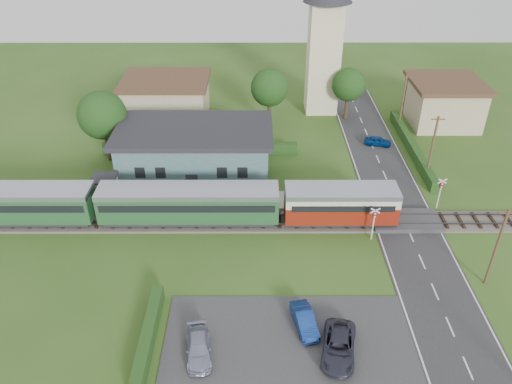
{
  "coord_description": "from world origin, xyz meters",
  "views": [
    {
      "loc": [
        -3.75,
        -34.98,
        26.99
      ],
      "look_at": [
        -3.68,
        4.0,
        2.08
      ],
      "focal_mm": 35.0,
      "sensor_mm": 36.0,
      "label": 1
    }
  ],
  "objects_px": {
    "pedestrian_near": "(248,191)",
    "train": "(153,203)",
    "church_tower": "(325,33)",
    "car_on_road": "(378,141)",
    "pedestrian_far": "(145,197)",
    "car_park_silver": "(199,348)",
    "car_park_blue": "(305,320)",
    "house_east": "(444,102)",
    "equipment_hut": "(106,188)",
    "house_west": "(167,99)",
    "station_building": "(195,151)",
    "crossing_signal_far": "(441,189)",
    "crossing_signal_near": "(374,219)",
    "car_park_dark": "(339,346)"
  },
  "relations": [
    {
      "from": "station_building",
      "to": "car_park_silver",
      "type": "height_order",
      "value": "station_building"
    },
    {
      "from": "pedestrian_near",
      "to": "crossing_signal_far",
      "type": "bearing_deg",
      "value": 172.88
    },
    {
      "from": "house_east",
      "to": "crossing_signal_near",
      "type": "distance_m",
      "value": 27.95
    },
    {
      "from": "church_tower",
      "to": "house_east",
      "type": "bearing_deg",
      "value": -14.93
    },
    {
      "from": "car_on_road",
      "to": "crossing_signal_far",
      "type": "bearing_deg",
      "value": -153.85
    },
    {
      "from": "equipment_hut",
      "to": "church_tower",
      "type": "height_order",
      "value": "church_tower"
    },
    {
      "from": "crossing_signal_near",
      "to": "crossing_signal_far",
      "type": "xyz_separation_m",
      "value": [
        7.2,
        4.8,
        0.0
      ]
    },
    {
      "from": "church_tower",
      "to": "car_on_road",
      "type": "xyz_separation_m",
      "value": [
        5.63,
        -10.55,
        -9.65
      ]
    },
    {
      "from": "train",
      "to": "car_park_silver",
      "type": "xyz_separation_m",
      "value": [
        5.38,
        -14.85,
        -1.53
      ]
    },
    {
      "from": "church_tower",
      "to": "house_west",
      "type": "relative_size",
      "value": 1.63
    },
    {
      "from": "crossing_signal_far",
      "to": "pedestrian_far",
      "type": "height_order",
      "value": "crossing_signal_far"
    },
    {
      "from": "train",
      "to": "church_tower",
      "type": "height_order",
      "value": "church_tower"
    },
    {
      "from": "car_park_blue",
      "to": "crossing_signal_near",
      "type": "bearing_deg",
      "value": 44.51
    },
    {
      "from": "crossing_signal_near",
      "to": "car_park_blue",
      "type": "bearing_deg",
      "value": -123.63
    },
    {
      "from": "equipment_hut",
      "to": "station_building",
      "type": "xyz_separation_m",
      "value": [
        8.0,
        5.79,
        0.95
      ]
    },
    {
      "from": "car_on_road",
      "to": "car_park_dark",
      "type": "xyz_separation_m",
      "value": [
        -8.88,
        -30.25,
        0.14
      ]
    },
    {
      "from": "crossing_signal_near",
      "to": "car_park_silver",
      "type": "relative_size",
      "value": 0.84
    },
    {
      "from": "crossing_signal_near",
      "to": "train",
      "type": "bearing_deg",
      "value": 172.88
    },
    {
      "from": "pedestrian_far",
      "to": "station_building",
      "type": "bearing_deg",
      "value": -50.25
    },
    {
      "from": "house_west",
      "to": "pedestrian_near",
      "type": "height_order",
      "value": "house_west"
    },
    {
      "from": "crossing_signal_far",
      "to": "house_west",
      "type": "bearing_deg",
      "value": 144.23
    },
    {
      "from": "crossing_signal_near",
      "to": "car_on_road",
      "type": "xyz_separation_m",
      "value": [
        4.23,
        17.86,
        -1.56
      ]
    },
    {
      "from": "station_building",
      "to": "car_park_silver",
      "type": "xyz_separation_m",
      "value": [
        2.5,
        -23.84,
        -2.05
      ]
    },
    {
      "from": "car_on_road",
      "to": "pedestrian_far",
      "type": "bearing_deg",
      "value": 130.88
    },
    {
      "from": "house_west",
      "to": "pedestrian_far",
      "type": "distance_m",
      "value": 20.55
    },
    {
      "from": "house_east",
      "to": "car_park_blue",
      "type": "relative_size",
      "value": 2.44
    },
    {
      "from": "car_park_blue",
      "to": "pedestrian_far",
      "type": "distance_m",
      "value": 20.43
    },
    {
      "from": "crossing_signal_near",
      "to": "car_park_dark",
      "type": "height_order",
      "value": "crossing_signal_near"
    },
    {
      "from": "station_building",
      "to": "pedestrian_near",
      "type": "height_order",
      "value": "station_building"
    },
    {
      "from": "house_west",
      "to": "train",
      "type": "bearing_deg",
      "value": -84.72
    },
    {
      "from": "church_tower",
      "to": "pedestrian_far",
      "type": "relative_size",
      "value": 11.07
    },
    {
      "from": "car_on_road",
      "to": "car_park_blue",
      "type": "xyz_separation_m",
      "value": [
        -10.93,
        -27.94,
        0.1
      ]
    },
    {
      "from": "car_park_silver",
      "to": "pedestrian_near",
      "type": "xyz_separation_m",
      "value": [
        3.1,
        18.2,
        0.68
      ]
    },
    {
      "from": "car_on_road",
      "to": "car_park_blue",
      "type": "relative_size",
      "value": 0.86
    },
    {
      "from": "crossing_signal_far",
      "to": "car_park_silver",
      "type": "relative_size",
      "value": 0.84
    },
    {
      "from": "car_on_road",
      "to": "car_park_silver",
      "type": "xyz_separation_m",
      "value": [
        -18.13,
        -30.3,
        0.07
      ]
    },
    {
      "from": "train",
      "to": "pedestrian_far",
      "type": "relative_size",
      "value": 27.17
    },
    {
      "from": "pedestrian_near",
      "to": "train",
      "type": "bearing_deg",
      "value": 17.53
    },
    {
      "from": "station_building",
      "to": "crossing_signal_near",
      "type": "height_order",
      "value": "station_building"
    },
    {
      "from": "equipment_hut",
      "to": "car_park_silver",
      "type": "relative_size",
      "value": 0.65
    },
    {
      "from": "crossing_signal_near",
      "to": "pedestrian_far",
      "type": "xyz_separation_m",
      "value": [
        -20.55,
        4.93,
        -0.9
      ]
    },
    {
      "from": "station_building",
      "to": "car_on_road",
      "type": "bearing_deg",
      "value": 17.39
    },
    {
      "from": "church_tower",
      "to": "crossing_signal_near",
      "type": "xyz_separation_m",
      "value": [
        1.4,
        -28.41,
        -8.08
      ]
    },
    {
      "from": "equipment_hut",
      "to": "house_west",
      "type": "relative_size",
      "value": 0.24
    },
    {
      "from": "pedestrian_far",
      "to": "church_tower",
      "type": "bearing_deg",
      "value": -56.78
    },
    {
      "from": "church_tower",
      "to": "equipment_hut",
      "type": "bearing_deg",
      "value": -135.25
    },
    {
      "from": "crossing_signal_far",
      "to": "car_park_blue",
      "type": "distance_m",
      "value": 20.42
    },
    {
      "from": "equipment_hut",
      "to": "church_tower",
      "type": "bearing_deg",
      "value": 44.75
    },
    {
      "from": "equipment_hut",
      "to": "crossing_signal_far",
      "type": "distance_m",
      "value": 31.61
    },
    {
      "from": "station_building",
      "to": "car_park_silver",
      "type": "bearing_deg",
      "value": -84.01
    }
  ]
}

